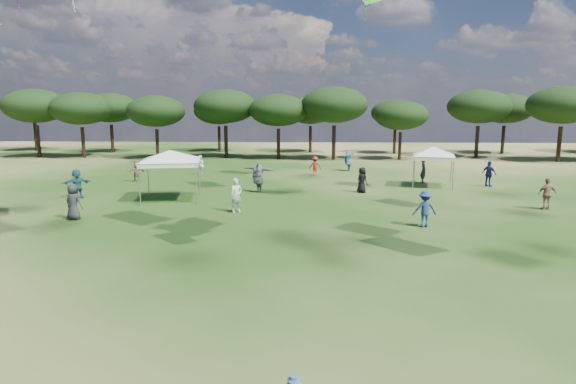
% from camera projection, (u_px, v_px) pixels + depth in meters
% --- Properties ---
extents(tree_line, '(108.78, 17.63, 7.77)m').
position_uv_depth(tree_line, '(325.00, 107.00, 52.88)').
color(tree_line, black).
rests_on(tree_line, ground).
extents(tent_left, '(6.55, 6.55, 3.23)m').
position_uv_depth(tent_left, '(170.00, 152.00, 27.94)').
color(tent_left, gray).
rests_on(tent_left, ground).
extents(tent_right, '(5.30, 5.30, 3.07)m').
position_uv_depth(tent_right, '(434.00, 148.00, 32.67)').
color(tent_right, gray).
rests_on(tent_right, ground).
extents(festival_crowd, '(27.83, 21.31, 1.92)m').
position_uv_depth(festival_crowd, '(287.00, 176.00, 32.13)').
color(festival_crowd, '#2F3135').
rests_on(festival_crowd, ground).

